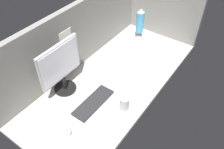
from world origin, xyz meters
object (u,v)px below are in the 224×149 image
mug_steel (124,103)px  mouse (67,130)px  keyboard (93,103)px  lava_lamp (140,27)px  monitor (61,67)px

mug_steel → mouse: bearing=152.4°
keyboard → mouse: mouse is taller
keyboard → lava_lamp: size_ratio=1.05×
monitor → mouse: bearing=-134.6°
monitor → keyboard: (1.15, -29.28, -22.98)cm
keyboard → lava_lamp: bearing=10.0°
keyboard → lava_lamp: 98.80cm
monitor → mug_steel: size_ratio=4.03×
keyboard → mug_steel: mug_steel is taller
monitor → keyboard: 37.24cm
mug_steel → monitor: bearing=102.6°
keyboard → mouse: 30.65cm
mouse → lava_lamp: (127.12, 16.85, 13.08)cm
monitor → lava_lamp: 98.94cm
monitor → mug_steel: monitor is taller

